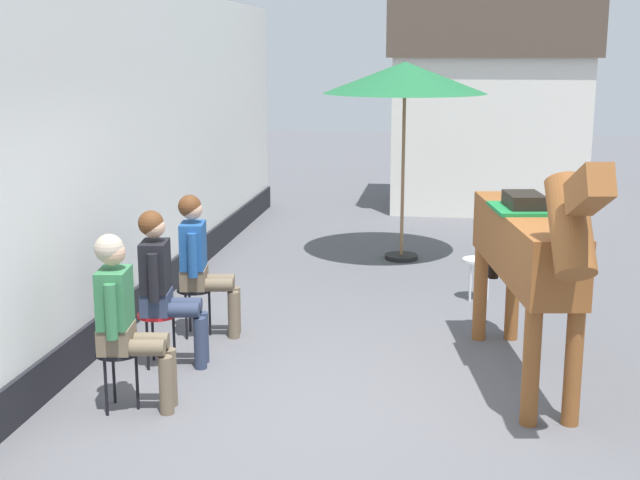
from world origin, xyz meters
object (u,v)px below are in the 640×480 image
Objects in this scene: seated_visitor_near at (124,313)px; cafe_parasol at (405,79)px; seated_visitor_far at (200,258)px; seated_visitor_middle at (163,280)px; saddled_horse_center at (529,247)px; spare_stool_white at (477,264)px.

cafe_parasol is (1.83, 5.23, 1.59)m from seated_visitor_near.
seated_visitor_near and seated_visitor_far have the same top height.
seated_visitor_middle is 0.84m from seated_visitor_far.
seated_visitor_middle is 0.54× the size of cafe_parasol.
saddled_horse_center reaches higher than seated_visitor_far.
seated_visitor_near is at bearing -89.25° from seated_visitor_middle.
seated_visitor_far is 3.02× the size of spare_stool_white.
seated_visitor_middle is (-0.01, 0.97, 0.00)m from seated_visitor_near.
saddled_horse_center is (2.99, -0.78, 0.38)m from seated_visitor_far.
seated_visitor_middle is at bearing -137.87° from spare_stool_white.
seated_visitor_middle is at bearing -113.38° from cafe_parasol.
spare_stool_white is at bearing 51.54° from seated_visitor_near.
seated_visitor_far reaches higher than spare_stool_white.
saddled_horse_center is at bearing -82.77° from spare_stool_white.
seated_visitor_middle is at bearing 90.75° from seated_visitor_near.
cafe_parasol is at bearing 62.91° from seated_visitor_far.
seated_visitor_near is at bearing -109.30° from cafe_parasol.
spare_stool_white is (0.93, -1.76, -1.96)m from cafe_parasol.
seated_visitor_near is 0.47× the size of saddled_horse_center.
seated_visitor_middle is 3.75m from spare_stool_white.
saddled_horse_center reaches higher than spare_stool_white.
spare_stool_white is (2.77, 2.50, -0.38)m from seated_visitor_middle.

